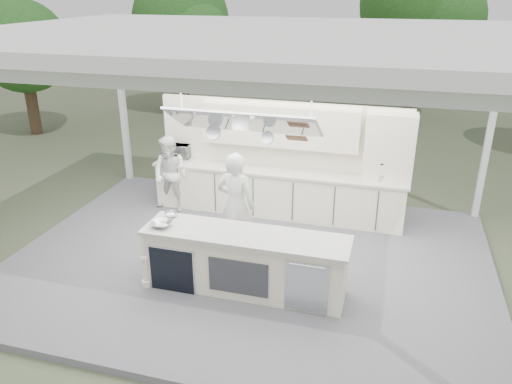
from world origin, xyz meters
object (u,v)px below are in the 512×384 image
(demo_island, at_px, (244,262))
(head_chef, at_px, (236,205))
(sous_chef, at_px, (171,174))
(back_counter, at_px, (277,192))

(demo_island, bearing_deg, head_chef, 113.85)
(demo_island, bearing_deg, sous_chef, 133.79)
(head_chef, xyz_separation_m, sous_chef, (-1.85, 1.39, -0.14))
(demo_island, height_order, head_chef, head_chef)
(head_chef, bearing_deg, sous_chef, -28.88)
(demo_island, relative_size, back_counter, 0.61)
(back_counter, relative_size, head_chef, 2.75)
(back_counter, xyz_separation_m, sous_chef, (-2.11, -0.42, 0.31))
(demo_island, distance_m, sous_chef, 3.33)
(back_counter, bearing_deg, demo_island, -86.37)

